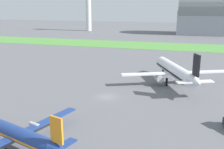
% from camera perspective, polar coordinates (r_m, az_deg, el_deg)
% --- Properties ---
extents(ground_plane, '(600.00, 600.00, 0.00)m').
position_cam_1_polar(ground_plane, '(59.98, -1.19, -4.96)').
color(ground_plane, slate).
extents(grass_taxiway_strip, '(360.00, 28.00, 0.08)m').
position_cam_1_polar(grass_taxiway_strip, '(140.31, 9.43, 6.32)').
color(grass_taxiway_strip, '#549342').
rests_on(grass_taxiway_strip, ground_plane).
extents(airplane_foreground_turboprop, '(20.49, 23.73, 7.29)m').
position_cam_1_polar(airplane_foreground_turboprop, '(40.39, -20.62, -12.10)').
color(airplane_foreground_turboprop, navy).
rests_on(airplane_foreground_turboprop, ground_plane).
extents(airplane_midfield_jet, '(27.38, 27.25, 10.32)m').
position_cam_1_polar(airplane_midfield_jet, '(70.34, 13.90, 0.74)').
color(airplane_midfield_jet, white).
rests_on(airplane_midfield_jet, ground_plane).
extents(hangar_distant, '(54.25, 31.28, 35.97)m').
position_cam_1_polar(hangar_distant, '(209.12, 22.11, 12.70)').
color(hangar_distant, '#9399A3').
rests_on(hangar_distant, ground_plane).
extents(control_tower, '(8.00, 8.00, 39.45)m').
position_cam_1_polar(control_tower, '(225.86, -5.27, 15.47)').
color(control_tower, silver).
rests_on(control_tower, ground_plane).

